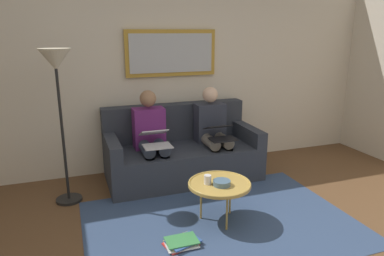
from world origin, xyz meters
TOP-DOWN VIEW (x-y plane):
  - wall_rear at (0.00, -2.60)m, footprint 6.00×0.12m
  - area_rug at (0.00, -0.85)m, footprint 2.60×1.80m
  - couch at (0.00, -2.12)m, footprint 1.90×0.90m
  - framed_mirror at (0.00, -2.51)m, footprint 1.20×0.05m
  - coffee_table at (-0.00, -0.90)m, footprint 0.61×0.61m
  - cup at (0.12, -0.92)m, footprint 0.07×0.07m
  - bowl at (-0.00, -0.85)m, footprint 0.17×0.17m
  - person_left at (-0.41, -2.05)m, footprint 0.38×0.58m
  - laptop_black at (-0.41, -1.81)m, footprint 0.31×0.38m
  - person_right at (0.41, -2.05)m, footprint 0.38×0.58m
  - laptop_silver at (0.41, -1.82)m, footprint 0.32×0.40m
  - magazine_stack at (0.48, -0.62)m, footprint 0.34×0.29m
  - standing_lamp at (1.40, -1.85)m, footprint 0.32×0.32m

SIDE VIEW (x-z plane):
  - area_rug at x=0.00m, z-range 0.00..0.01m
  - magazine_stack at x=0.48m, z-range 0.00..0.06m
  - couch at x=0.00m, z-range -0.14..0.76m
  - coffee_table at x=0.00m, z-range 0.18..0.60m
  - bowl at x=0.00m, z-range 0.40..0.45m
  - cup at x=0.12m, z-range 0.40..0.49m
  - person_left at x=-0.41m, z-range 0.04..1.18m
  - person_right at x=0.41m, z-range 0.04..1.18m
  - laptop_black at x=-0.41m, z-range 0.55..0.71m
  - laptop_silver at x=0.41m, z-range 0.54..0.72m
  - wall_rear at x=0.00m, z-range 0.00..2.60m
  - standing_lamp at x=1.40m, z-range 0.54..2.20m
  - framed_mirror at x=0.00m, z-range 1.25..1.85m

